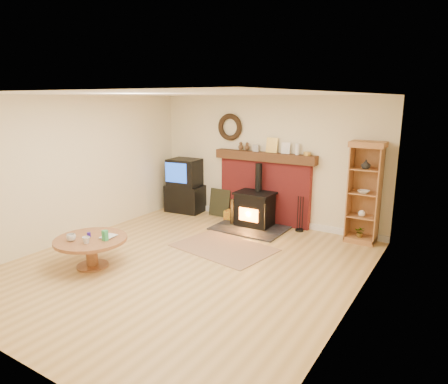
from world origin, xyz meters
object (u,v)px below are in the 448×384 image
Objects in this scene: tv_unit at (185,186)px; curio_cabinet at (364,193)px; wood_stove at (254,210)px; coffee_table at (91,244)px.

tv_unit is 0.67× the size of curio_cabinet.
curio_cabinet is at bearing 7.78° from wood_stove.
wood_stove is at bearing -5.95° from tv_unit.
coffee_table is at bearing -111.15° from wood_stove.
wood_stove is 1.28× the size of coffee_table.
curio_cabinet is at bearing 1.23° from tv_unit.
wood_stove is 0.77× the size of curio_cabinet.
tv_unit reaches higher than coffee_table.
curio_cabinet reaches higher than coffee_table.
coffee_table is (-1.19, -3.08, 0.03)m from wood_stove.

